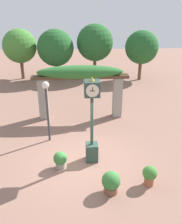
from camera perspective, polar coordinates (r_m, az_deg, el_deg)
ground_plane at (r=9.84m, az=-1.72°, el=-11.45°), size 60.00×60.00×0.00m
pedestal_clock at (r=8.95m, az=0.21°, el=-2.03°), size 0.56×0.61×3.47m
pergola at (r=12.78m, az=-2.58°, el=8.14°), size 5.17×1.08×2.95m
potted_plant_near_left at (r=8.62m, az=13.93°, el=-14.42°), size 0.50×0.50×0.75m
potted_plant_near_right at (r=9.28m, az=-7.41°, el=-11.27°), size 0.52×0.52×0.68m
potted_plant_far_left at (r=8.12m, az=4.83°, el=-16.46°), size 0.62×0.62×0.79m
lamp_post at (r=10.51m, az=-10.63°, el=3.07°), size 0.31×0.31×2.83m
tree_line at (r=20.75m, az=-3.45°, el=15.59°), size 13.04×3.79×4.62m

